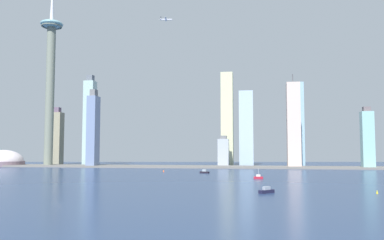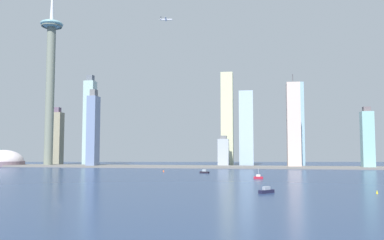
{
  "view_description": "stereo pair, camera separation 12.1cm",
  "coord_description": "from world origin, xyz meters",
  "views": [
    {
      "loc": [
        112.21,
        -218.43,
        30.59
      ],
      "look_at": [
        7.61,
        442.34,
        80.45
      ],
      "focal_mm": 37.31,
      "sensor_mm": 36.0,
      "label": 1
    },
    {
      "loc": [
        112.33,
        -218.41,
        30.59
      ],
      "look_at": [
        7.61,
        442.34,
        80.45
      ],
      "focal_mm": 37.31,
      "sensor_mm": 36.0,
      "label": 2
    }
  ],
  "objects": [
    {
      "name": "skyscraper_8",
      "position": [
        95.81,
        547.46,
        71.27
      ],
      "size": [
        26.5,
        23.15,
        142.55
      ],
      "color": "#A4BDCD",
      "rests_on": "ground"
    },
    {
      "name": "skyscraper_6",
      "position": [
        -171.57,
        451.31,
        65.01
      ],
      "size": [
        16.06,
        24.15,
        137.41
      ],
      "color": "#6B7DA4",
      "rests_on": "ground"
    },
    {
      "name": "channel_buoy_0",
      "position": [
        -13.56,
        324.02,
        1.49
      ],
      "size": [
        1.97,
        1.97,
        2.98
      ],
      "primitive_type": "cone",
      "color": "#E54C19",
      "rests_on": "ground"
    },
    {
      "name": "skyscraper_1",
      "position": [
        56.01,
        498.62,
        25.93
      ],
      "size": [
        19.13,
        24.79,
        55.61
      ],
      "color": "#A0AAB9",
      "rests_on": "ground"
    },
    {
      "name": "skyscraper_3",
      "position": [
        -291.11,
        543.31,
        55.33
      ],
      "size": [
        26.91,
        19.84,
        117.24
      ],
      "color": "gray",
      "rests_on": "ground"
    },
    {
      "name": "channel_buoy_1",
      "position": [
        195.81,
        78.56,
        1.26
      ],
      "size": [
        1.37,
        1.37,
        2.53
      ],
      "primitive_type": "cone",
      "color": "yellow",
      "rests_on": "ground"
    },
    {
      "name": "skyscraper_5",
      "position": [
        290.82,
        458.58,
        47.45
      ],
      "size": [
        18.6,
        17.4,
        99.64
      ],
      "color": "#87BCB9",
      "rests_on": "ground"
    },
    {
      "name": "skyscraper_2",
      "position": [
        -204.48,
        511.17,
        84.13
      ],
      "size": [
        19.84,
        20.79,
        175.6
      ],
      "color": "#A1C1BB",
      "rests_on": "ground"
    },
    {
      "name": "airplane",
      "position": [
        -51.73,
        501.93,
        276.54
      ],
      "size": [
        23.57,
        24.03,
        7.37
      ],
      "rotation": [
        0.0,
        0.0,
        0.17
      ],
      "color": "silver"
    },
    {
      "name": "boat_0",
      "position": [
        115.26,
        209.71,
        1.71
      ],
      "size": [
        9.85,
        3.67,
        11.25
      ],
      "rotation": [
        0.0,
        0.0,
        3.02
      ],
      "color": "#A91829",
      "rests_on": "ground"
    },
    {
      "name": "observation_tower",
      "position": [
        -261.54,
        461.69,
        178.99
      ],
      "size": [
        41.19,
        41.19,
        369.0
      ],
      "color": "slate",
      "rests_on": "ground"
    },
    {
      "name": "ground_plane",
      "position": [
        0.0,
        0.0,
        0.0
      ],
      "size": [
        6000.0,
        6000.0,
        0.0
      ],
      "primitive_type": "plane",
      "color": "navy"
    },
    {
      "name": "skyscraper_0",
      "position": [
        192.68,
        548.54,
        78.6
      ],
      "size": [
        20.66,
        16.89,
        157.19
      ],
      "color": "#87AFC4",
      "rests_on": "ground"
    },
    {
      "name": "waterfront_pier",
      "position": [
        0.0,
        459.52,
        1.48
      ],
      "size": [
        804.48,
        62.3,
        2.95
      ],
      "primitive_type": "cube",
      "color": "slate",
      "rests_on": "ground"
    },
    {
      "name": "boat_2",
      "position": [
        46.65,
        300.26,
        1.78
      ],
      "size": [
        13.27,
        9.05,
        4.91
      ],
      "rotation": [
        0.0,
        0.0,
        2.71
      ],
      "color": "black",
      "rests_on": "ground"
    },
    {
      "name": "skyscraper_4",
      "position": [
        59.64,
        544.66,
        89.48
      ],
      "size": [
        22.83,
        20.88,
        178.97
      ],
      "color": "beige",
      "rests_on": "ground"
    },
    {
      "name": "stadium_dome",
      "position": [
        -350.25,
        460.31,
        8.33
      ],
      "size": [
        75.53,
        75.53,
        41.75
      ],
      "color": "slate",
      "rests_on": "ground"
    },
    {
      "name": "boat_1",
      "position": [
        119.76,
        70.09,
        1.72
      ],
      "size": [
        11.48,
        12.0,
        4.68
      ],
      "rotation": [
        0.0,
        0.0,
        0.82
      ],
      "color": "#1A1A33",
      "rests_on": "ground"
    },
    {
      "name": "skyscraper_7",
      "position": [
        177.03,
        475.72,
        72.4
      ],
      "size": [
        22.1,
        23.75,
        160.03
      ],
      "color": "beige",
      "rests_on": "ground"
    }
  ]
}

